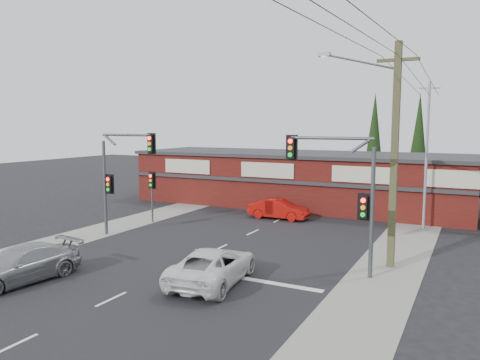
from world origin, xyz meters
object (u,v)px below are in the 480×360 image
at_px(silver_suv, 20,265).
at_px(utility_pole, 392,148).
at_px(white_suv, 213,265).
at_px(shop_building, 299,178).
at_px(red_sedan, 279,209).

distance_m(silver_suv, utility_pole, 16.51).
bearing_deg(silver_suv, white_suv, 34.43).
relative_size(silver_suv, shop_building, 0.18).
relative_size(silver_suv, utility_pole, 0.50).
bearing_deg(white_suv, red_sedan, -85.94).
relative_size(white_suv, utility_pole, 0.52).
bearing_deg(shop_building, red_sedan, -82.59).
xyz_separation_m(silver_suv, utility_pole, (13.01, 9.01, 4.67)).
xyz_separation_m(white_suv, shop_building, (-3.39, 19.47, 1.42)).
height_order(white_suv, utility_pole, utility_pole).
height_order(white_suv, red_sedan, white_suv).
height_order(red_sedan, shop_building, shop_building).
xyz_separation_m(red_sedan, utility_pole, (8.57, -7.90, 4.72)).
height_order(silver_suv, red_sedan, silver_suv).
distance_m(white_suv, red_sedan, 13.62).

